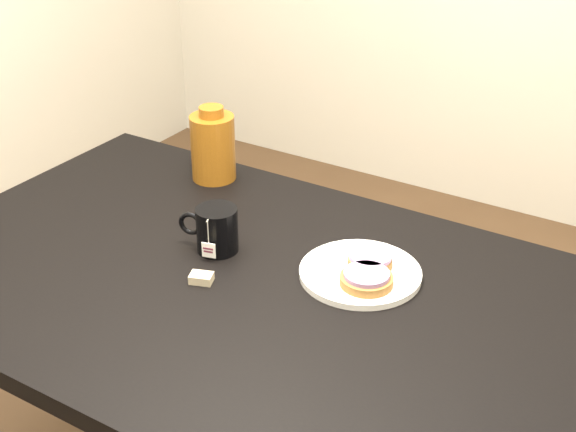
{
  "coord_description": "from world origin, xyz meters",
  "views": [
    {
      "loc": [
        0.8,
        -1.1,
        1.63
      ],
      "look_at": [
        0.01,
        0.18,
        0.81
      ],
      "focal_mm": 50.0,
      "sensor_mm": 36.0,
      "label": 1
    }
  ],
  "objects_px": {
    "teabag_pouch": "(201,278)",
    "mug": "(216,229)",
    "bagel_back": "(370,260)",
    "plate": "(360,272)",
    "bagel_package": "(213,146)",
    "table": "(237,311)",
    "bagel_front": "(366,279)"
  },
  "relations": [
    {
      "from": "table",
      "to": "bagel_back",
      "type": "bearing_deg",
      "value": 36.91
    },
    {
      "from": "bagel_back",
      "to": "bagel_front",
      "type": "relative_size",
      "value": 1.0
    },
    {
      "from": "plate",
      "to": "bagel_package",
      "type": "xyz_separation_m",
      "value": [
        -0.52,
        0.21,
        0.08
      ]
    },
    {
      "from": "teabag_pouch",
      "to": "bagel_package",
      "type": "relative_size",
      "value": 0.24
    },
    {
      "from": "bagel_package",
      "to": "teabag_pouch",
      "type": "bearing_deg",
      "value": -56.65
    },
    {
      "from": "table",
      "to": "bagel_back",
      "type": "xyz_separation_m",
      "value": [
        0.22,
        0.16,
        0.11
      ]
    },
    {
      "from": "table",
      "to": "teabag_pouch",
      "type": "distance_m",
      "value": 0.12
    },
    {
      "from": "bagel_front",
      "to": "bagel_package",
      "type": "relative_size",
      "value": 0.66
    },
    {
      "from": "bagel_back",
      "to": "bagel_package",
      "type": "height_order",
      "value": "bagel_package"
    },
    {
      "from": "mug",
      "to": "bagel_package",
      "type": "xyz_separation_m",
      "value": [
        -0.21,
        0.28,
        0.04
      ]
    },
    {
      "from": "bagel_back",
      "to": "plate",
      "type": "bearing_deg",
      "value": -106.18
    },
    {
      "from": "mug",
      "to": "bagel_package",
      "type": "relative_size",
      "value": 0.74
    },
    {
      "from": "table",
      "to": "bagel_back",
      "type": "distance_m",
      "value": 0.29
    },
    {
      "from": "plate",
      "to": "bagel_package",
      "type": "height_order",
      "value": "bagel_package"
    },
    {
      "from": "mug",
      "to": "bagel_package",
      "type": "height_order",
      "value": "bagel_package"
    },
    {
      "from": "bagel_front",
      "to": "bagel_package",
      "type": "bearing_deg",
      "value": 155.61
    },
    {
      "from": "plate",
      "to": "bagel_back",
      "type": "relative_size",
      "value": 1.98
    },
    {
      "from": "bagel_front",
      "to": "teabag_pouch",
      "type": "height_order",
      "value": "bagel_front"
    },
    {
      "from": "bagel_front",
      "to": "bagel_package",
      "type": "distance_m",
      "value": 0.61
    },
    {
      "from": "plate",
      "to": "teabag_pouch",
      "type": "height_order",
      "value": "same"
    },
    {
      "from": "bagel_back",
      "to": "bagel_package",
      "type": "relative_size",
      "value": 0.66
    },
    {
      "from": "teabag_pouch",
      "to": "mug",
      "type": "bearing_deg",
      "value": 112.2
    },
    {
      "from": "bagel_front",
      "to": "table",
      "type": "bearing_deg",
      "value": -157.92
    },
    {
      "from": "table",
      "to": "plate",
      "type": "relative_size",
      "value": 5.69
    },
    {
      "from": "table",
      "to": "bagel_package",
      "type": "relative_size",
      "value": 7.42
    },
    {
      "from": "table",
      "to": "teabag_pouch",
      "type": "height_order",
      "value": "teabag_pouch"
    },
    {
      "from": "plate",
      "to": "bagel_back",
      "type": "distance_m",
      "value": 0.03
    },
    {
      "from": "table",
      "to": "plate",
      "type": "height_order",
      "value": "plate"
    },
    {
      "from": "teabag_pouch",
      "to": "plate",
      "type": "bearing_deg",
      "value": 35.71
    },
    {
      "from": "table",
      "to": "mug",
      "type": "distance_m",
      "value": 0.18
    },
    {
      "from": "bagel_back",
      "to": "bagel_package",
      "type": "distance_m",
      "value": 0.56
    },
    {
      "from": "plate",
      "to": "mug",
      "type": "relative_size",
      "value": 1.76
    }
  ]
}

